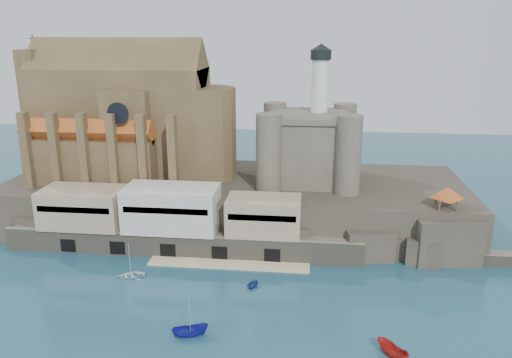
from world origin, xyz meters
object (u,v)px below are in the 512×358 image
object	(u,v)px
church	(130,122)
boat_2	(190,336)
castle_keep	(309,144)
pavilion	(447,194)

from	to	relation	value
church	boat_2	distance (m)	57.18
church	boat_2	xyz separation A→B (m)	(24.38, -46.75, -22.13)
castle_keep	pavilion	size ratio (longest dim) A/B	4.58
church	boat_2	bearing A→B (deg)	-62.46
castle_keep	pavilion	bearing A→B (deg)	-30.18
boat_2	pavilion	bearing A→B (deg)	-70.11
church	castle_keep	bearing A→B (deg)	-1.11
church	boat_2	size ratio (longest dim) A/B	9.12
castle_keep	boat_2	world-z (taller)	castle_keep
church	boat_2	world-z (taller)	church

